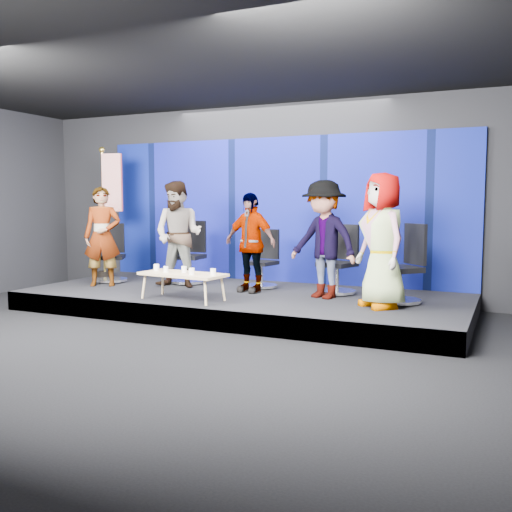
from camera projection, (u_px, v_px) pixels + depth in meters
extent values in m
plane|color=black|center=(153.00, 347.00, 6.91)|extent=(10.00, 10.00, 0.00)
cube|color=black|center=(278.00, 202.00, 10.37)|extent=(10.00, 0.02, 3.50)
cube|color=black|center=(148.00, 50.00, 6.57)|extent=(10.00, 8.00, 0.02)
cube|color=black|center=(242.00, 301.00, 9.16)|extent=(7.00, 3.00, 0.30)
cube|color=#07145C|center=(277.00, 210.00, 10.34)|extent=(7.00, 0.08, 2.60)
cylinder|color=silver|center=(111.00, 280.00, 10.30)|extent=(0.81, 0.81, 0.06)
cylinder|color=silver|center=(111.00, 268.00, 10.28)|extent=(0.07, 0.07, 0.40)
cube|color=black|center=(111.00, 257.00, 10.26)|extent=(0.65, 0.65, 0.07)
cube|color=black|center=(112.00, 238.00, 10.47)|extent=(0.40, 0.26, 0.54)
imported|color=black|center=(102.00, 236.00, 9.78)|extent=(0.74, 0.66, 1.71)
cylinder|color=silver|center=(188.00, 282.00, 10.10)|extent=(0.67, 0.67, 0.06)
cylinder|color=silver|center=(188.00, 268.00, 10.08)|extent=(0.07, 0.07, 0.42)
cube|color=black|center=(188.00, 257.00, 10.06)|extent=(0.54, 0.54, 0.07)
cube|color=black|center=(194.00, 237.00, 10.26)|extent=(0.46, 0.09, 0.57)
imported|color=black|center=(179.00, 235.00, 9.58)|extent=(0.92, 0.74, 1.80)
cylinder|color=silver|center=(261.00, 286.00, 9.60)|extent=(0.65, 0.65, 0.06)
cylinder|color=silver|center=(261.00, 274.00, 9.58)|extent=(0.06, 0.06, 0.37)
cube|color=black|center=(261.00, 263.00, 9.56)|extent=(0.52, 0.52, 0.06)
cube|color=black|center=(269.00, 244.00, 9.72)|extent=(0.41, 0.12, 0.51)
imported|color=black|center=(250.00, 243.00, 9.12)|extent=(0.99, 0.55, 1.59)
cylinder|color=silver|center=(337.00, 292.00, 8.98)|extent=(0.78, 0.78, 0.06)
cylinder|color=silver|center=(337.00, 277.00, 8.96)|extent=(0.07, 0.07, 0.41)
cube|color=black|center=(337.00, 264.00, 8.94)|extent=(0.62, 0.62, 0.07)
cube|color=black|center=(346.00, 242.00, 9.09)|extent=(0.44, 0.19, 0.56)
imported|color=black|center=(324.00, 239.00, 8.53)|extent=(1.29, 0.99, 1.77)
cylinder|color=silver|center=(399.00, 301.00, 8.16)|extent=(0.91, 0.91, 0.06)
cylinder|color=silver|center=(399.00, 284.00, 8.13)|extent=(0.07, 0.07, 0.43)
cube|color=black|center=(400.00, 269.00, 8.11)|extent=(0.73, 0.73, 0.07)
cube|color=black|center=(415.00, 244.00, 8.17)|extent=(0.37, 0.37, 0.59)
imported|color=black|center=(382.00, 241.00, 7.76)|extent=(1.05, 1.05, 1.84)
cube|color=tan|center=(183.00, 274.00, 8.41)|extent=(1.36, 0.70, 0.04)
cylinder|color=tan|center=(144.00, 287.00, 8.54)|extent=(0.04, 0.04, 0.36)
cylinder|color=tan|center=(163.00, 283.00, 8.91)|extent=(0.04, 0.04, 0.36)
cylinder|color=tan|center=(205.00, 293.00, 7.95)|extent=(0.04, 0.04, 0.36)
cylinder|color=tan|center=(223.00, 289.00, 8.32)|extent=(0.04, 0.04, 0.36)
cylinder|color=white|center=(156.00, 267.00, 8.70)|extent=(0.08, 0.08, 0.10)
cylinder|color=white|center=(166.00, 269.00, 8.50)|extent=(0.07, 0.07, 0.09)
cylinder|color=white|center=(184.00, 269.00, 8.46)|extent=(0.08, 0.08, 0.09)
cylinder|color=white|center=(192.00, 271.00, 8.20)|extent=(0.08, 0.08, 0.10)
cylinder|color=white|center=(213.00, 272.00, 8.14)|extent=(0.08, 0.08, 0.10)
cylinder|color=black|center=(105.00, 274.00, 11.03)|extent=(0.33, 0.33, 0.10)
cylinder|color=gold|center=(104.00, 213.00, 10.92)|extent=(0.05, 0.05, 2.27)
sphere|color=gold|center=(102.00, 150.00, 10.81)|extent=(0.11, 0.11, 0.11)
cube|color=#AB1314|center=(112.00, 183.00, 10.80)|extent=(0.40, 0.14, 1.09)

